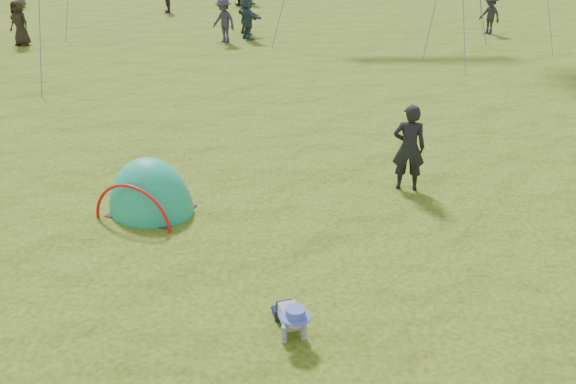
{
  "coord_description": "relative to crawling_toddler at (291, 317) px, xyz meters",
  "views": [
    {
      "loc": [
        -0.16,
        -7.95,
        5.47
      ],
      "look_at": [
        0.02,
        1.74,
        1.0
      ],
      "focal_mm": 40.0,
      "sensor_mm": 36.0,
      "label": 1
    }
  ],
  "objects": [
    {
      "name": "crowd_person_5",
      "position": [
        -1.5,
        21.26,
        0.5
      ],
      "size": [
        1.24,
        1.46,
        1.58
      ],
      "primitive_type": "imported",
      "rotation": [
        0.0,
        0.0,
        2.2
      ],
      "color": "#293344",
      "rests_on": "ground"
    },
    {
      "name": "crowd_person_3",
      "position": [
        9.11,
        21.13,
        0.53
      ],
      "size": [
        1.08,
        1.22,
        1.64
      ],
      "primitive_type": "imported",
      "rotation": [
        0.0,
        0.0,
        5.28
      ],
      "color": "black",
      "rests_on": "ground"
    },
    {
      "name": "ground",
      "position": [
        -0.02,
        0.76,
        -0.29
      ],
      "size": [
        140.0,
        140.0,
        0.0
      ],
      "primitive_type": "plane",
      "color": "#1F3E0A"
    },
    {
      "name": "crowd_person_9",
      "position": [
        -2.31,
        19.46,
        0.6
      ],
      "size": [
        1.3,
        1.25,
        1.77
      ],
      "primitive_type": "imported",
      "rotation": [
        0.0,
        0.0,
        5.57
      ],
      "color": "#2B2835",
      "rests_on": "ground"
    },
    {
      "name": "popup_tent",
      "position": [
        -2.59,
        3.84,
        -0.29
      ],
      "size": [
        2.07,
        1.92,
        2.16
      ],
      "primitive_type": "ellipsoid",
      "rotation": [
        0.0,
        0.0,
        -0.41
      ],
      "color": "#0F7076",
      "rests_on": "ground"
    },
    {
      "name": "crowd_person_11",
      "position": [
        -1.36,
        20.11,
        0.61
      ],
      "size": [
        1.23,
        1.72,
        1.79
      ],
      "primitive_type": "imported",
      "rotation": [
        0.0,
        0.0,
        2.04
      ],
      "color": "#31434B",
      "rests_on": "ground"
    },
    {
      "name": "crawling_toddler",
      "position": [
        0.0,
        0.0,
        0.0
      ],
      "size": [
        0.69,
        0.85,
        0.57
      ],
      "primitive_type": null,
      "rotation": [
        0.0,
        0.0,
        0.24
      ],
      "color": "black",
      "rests_on": "ground"
    },
    {
      "name": "standing_adult",
      "position": [
        2.47,
        4.8,
        0.61
      ],
      "size": [
        0.71,
        0.52,
        1.79
      ],
      "primitive_type": "imported",
      "rotation": [
        0.0,
        0.0,
        3.0
      ],
      "color": "black",
      "rests_on": "ground"
    },
    {
      "name": "crowd_person_10",
      "position": [
        -10.45,
        19.08,
        0.6
      ],
      "size": [
        1.02,
        0.88,
        1.77
      ],
      "primitive_type": "imported",
      "rotation": [
        0.0,
        0.0,
        5.85
      ],
      "color": "black",
      "rests_on": "ground"
    }
  ]
}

